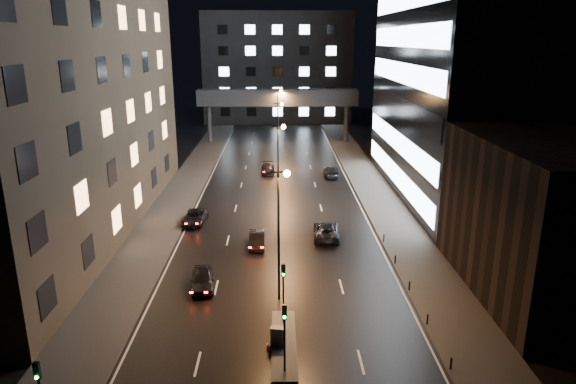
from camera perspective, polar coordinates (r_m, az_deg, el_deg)
The scene contains 24 objects.
ground at distance 69.70m, azimuth -1.09°, elevation 0.81°, with size 160.00×160.00×0.00m, color black.
sidewalk_left at distance 66.07m, azimuth -11.99°, elevation -0.39°, with size 5.00×110.00×0.15m, color #383533.
sidewalk_right at distance 66.08m, azimuth 9.82°, elevation -0.27°, with size 5.00×110.00×0.15m, color #383533.
building_left at distance 55.79m, azimuth -26.00°, elevation 16.06°, with size 15.00×48.00×40.00m, color #2D2319.
building_right_low at distance 43.25m, azimuth 26.52°, elevation -2.69°, with size 10.00×18.00×12.00m, color black.
building_right_glass at distance 67.93m, azimuth 21.63°, elevation 18.49°, with size 20.00×36.00×45.00m, color black.
building_far at distance 125.23m, azimuth -1.18°, elevation 13.66°, with size 34.00×14.00×25.00m, color #333335.
skybridge at distance 97.64m, azimuth -1.15°, elevation 10.36°, with size 30.00×3.00×10.00m.
median_island at distance 34.68m, azimuth -0.45°, elevation -16.45°, with size 1.60×8.00×0.15m, color #383533.
traffic_signal_near at distance 35.34m, azimuth -0.52°, elevation -10.14°, with size 0.28×0.34×4.40m.
traffic_signal_far at distance 30.53m, azimuth -0.39°, elevation -14.79°, with size 0.28×0.34×4.40m.
bollard_row at distance 39.69m, azimuth 14.22°, elevation -11.81°, with size 0.12×25.12×0.90m.
streetlight_near at distance 37.22m, azimuth -0.81°, elevation -3.01°, with size 1.45×0.50×10.15m.
streetlight_mid_a at distance 56.46m, azimuth -0.94°, elevation 3.83°, with size 1.45×0.50×10.15m.
streetlight_mid_b at distance 76.09m, azimuth -1.01°, elevation 7.17°, with size 1.45×0.50×10.15m.
streetlight_far at distance 95.88m, azimuth -1.05°, elevation 9.14°, with size 1.45×0.50×10.15m.
car_away_a at distance 41.71m, azimuth -9.48°, elevation -9.57°, with size 1.78×4.42×1.51m, color black.
car_away_b at distance 49.21m, azimuth -3.48°, elevation -5.26°, with size 1.45×4.16×1.37m, color black.
car_away_c at distance 55.92m, azimuth -10.34°, elevation -2.79°, with size 2.23×4.83×1.34m, color black.
car_away_d at distance 75.68m, azimuth -2.24°, elevation 2.61°, with size 1.90×4.68×1.36m, color black.
car_toward_a at distance 51.20m, azimuth 4.28°, elevation -4.32°, with size 2.44×5.30×1.47m, color black.
car_toward_b at distance 74.02m, azimuth 4.79°, elevation 2.27°, with size 2.01×4.94×1.43m, color black.
utility_cabinet at distance 34.06m, azimuth -1.15°, elevation -15.71°, with size 0.90×0.50×1.27m, color #4D4D4F.
cone_a at distance 34.11m, azimuth -2.15°, elevation -16.68°, with size 0.36×0.36×0.57m, color #FF3C0D.
Camera 1 is at (-0.02, -27.06, 19.01)m, focal length 32.00 mm.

